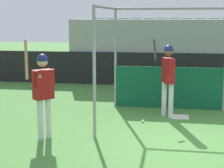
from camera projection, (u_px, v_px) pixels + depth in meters
name	position (u px, v px, depth m)	size (l,w,h in m)	color
ground_plane	(186.00, 149.00, 7.51)	(60.00, 60.00, 0.00)	#477F38
outfield_wall	(180.00, 70.00, 14.15)	(24.00, 0.12, 1.27)	black
bleacher_section	(180.00, 50.00, 15.26)	(8.70, 2.40, 2.55)	#9E9E99
batting_cage	(169.00, 69.00, 10.09)	(3.17, 3.07, 2.88)	gray
home_plate	(180.00, 117.00, 9.90)	(0.44, 0.44, 0.02)	white
player_batter	(168.00, 73.00, 9.76)	(0.63, 0.85, 2.03)	silver
player_waiting	(43.00, 88.00, 7.95)	(0.61, 0.76, 2.15)	silver
baseball	(143.00, 121.00, 9.40)	(0.07, 0.07, 0.07)	white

